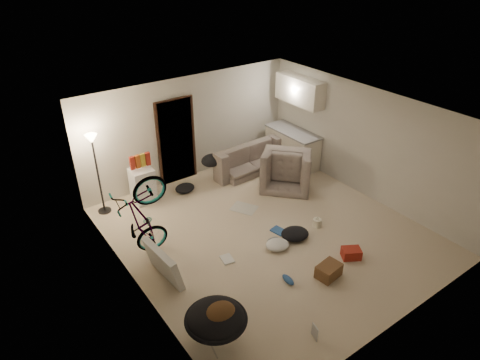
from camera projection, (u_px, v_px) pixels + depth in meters
floor at (267, 232)px, 8.66m from camera, size 5.50×6.00×0.02m
ceiling at (271, 115)px, 7.42m from camera, size 5.50×6.00×0.02m
wall_back at (189, 128)px, 10.17m from camera, size 5.50×0.02×2.50m
wall_front at (406, 264)px, 5.92m from camera, size 5.50×0.02×2.50m
wall_left at (131, 229)px, 6.64m from camera, size 0.02×6.00×2.50m
wall_right at (366, 142)px, 9.44m from camera, size 0.02×6.00×2.50m
doorway at (176, 141)px, 10.05m from camera, size 0.85×0.10×2.04m
door_trim at (176, 142)px, 10.03m from camera, size 0.97×0.04×2.10m
floor_lamp at (95, 157)px, 8.67m from camera, size 0.28×0.28×1.81m
kitchen_counter at (292, 148)px, 11.09m from camera, size 0.60×1.50×0.88m
counter_top at (293, 132)px, 10.86m from camera, size 0.64×1.54×0.04m
kitchen_uppers at (300, 90)px, 10.41m from camera, size 0.38×1.40×0.65m
sofa at (244, 159)px, 10.86m from camera, size 1.97×0.83×0.57m
armchair at (287, 169)px, 10.22m from camera, size 1.49×1.49×0.73m
bicycle at (145, 236)px, 7.77m from camera, size 1.83×0.93×1.02m
book_asset at (317, 341)px, 6.29m from camera, size 0.28×0.23×0.02m
mini_fridge at (143, 185)px, 9.50m from camera, size 0.48×0.48×0.80m
snack_box_0 at (132, 163)px, 9.12m from camera, size 0.10×0.07×0.30m
snack_box_1 at (137, 162)px, 9.18m from camera, size 0.11×0.09×0.30m
snack_box_2 at (143, 160)px, 9.24m from camera, size 0.10×0.07×0.30m
snack_box_3 at (148, 159)px, 9.30m from camera, size 0.10×0.07×0.30m
saucer_chair at (216, 323)px, 6.11m from camera, size 0.91×0.91×0.65m
hoodie at (220, 313)px, 6.02m from camera, size 0.54×0.47×0.22m
sofa_drape at (212, 160)px, 10.26m from camera, size 0.62×0.53×0.28m
tv_box at (163, 263)px, 7.33m from camera, size 0.32×0.98×0.65m
drink_case_a at (329, 271)px, 7.46m from camera, size 0.47×0.36×0.25m
drink_case_b at (351, 253)px, 7.92m from camera, size 0.42×0.39×0.20m
juicer at (317, 222)px, 8.77m from camera, size 0.18×0.18×0.25m
newspaper at (244, 208)px, 9.41m from camera, size 0.63×0.68×0.01m
book_blue at (279, 231)px, 8.66m from camera, size 0.28×0.34×0.03m
book_white at (227, 259)px, 7.90m from camera, size 0.25×0.30×0.02m
shoe_2 at (288, 280)px, 7.37m from camera, size 0.13×0.30×0.11m
shoe_3 at (273, 240)px, 8.36m from camera, size 0.27×0.14×0.09m
shoe_4 at (316, 221)px, 8.88m from camera, size 0.32×0.27×0.11m
clothes_lump_a at (295, 234)px, 8.45m from camera, size 0.65×0.59×0.18m
clothes_lump_b at (185, 188)px, 10.03m from camera, size 0.60×0.56×0.15m
clothes_lump_c at (277, 245)px, 8.18m from camera, size 0.55×0.50×0.14m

